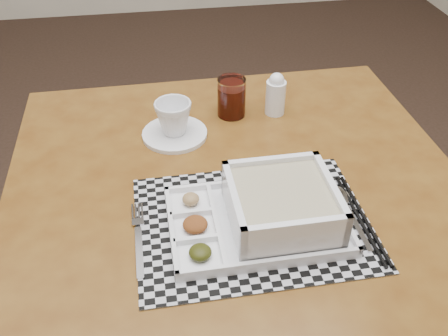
{
  "coord_description": "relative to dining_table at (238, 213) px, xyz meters",
  "views": [
    {
      "loc": [
        0.34,
        -1.15,
        1.35
      ],
      "look_at": [
        0.45,
        -0.43,
        0.78
      ],
      "focal_mm": 40.0,
      "sensor_mm": 36.0,
      "label": 1
    }
  ],
  "objects": [
    {
      "name": "floor",
      "position": [
        -0.49,
        0.39,
        -0.63
      ],
      "size": [
        5.0,
        5.0,
        0.0
      ],
      "primitive_type": "plane",
      "color": "black",
      "rests_on": "ground"
    },
    {
      "name": "dining_table",
      "position": [
        0.0,
        0.0,
        0.0
      ],
      "size": [
        0.95,
        0.95,
        0.7
      ],
      "color": "#532D0F",
      "rests_on": "ground"
    },
    {
      "name": "placemat",
      "position": [
        0.01,
        -0.11,
        0.07
      ],
      "size": [
        0.43,
        0.33,
        0.0
      ],
      "primitive_type": "cube",
      "rotation": [
        0.0,
        0.0,
        0.01
      ],
      "color": "#B5B6BD",
      "rests_on": "dining_table"
    },
    {
      "name": "serving_tray",
      "position": [
        0.04,
        -0.12,
        0.11
      ],
      "size": [
        0.32,
        0.22,
        0.09
      ],
      "color": "white",
      "rests_on": "placemat"
    },
    {
      "name": "fork",
      "position": [
        -0.2,
        -0.11,
        0.08
      ],
      "size": [
        0.02,
        0.19,
        0.0
      ],
      "color": "#B8B9BF",
      "rests_on": "placemat"
    },
    {
      "name": "spoon",
      "position": [
        0.19,
        -0.08,
        0.08
      ],
      "size": [
        0.04,
        0.18,
        0.01
      ],
      "color": "#B8B9BF",
      "rests_on": "placemat"
    },
    {
      "name": "chopsticks",
      "position": [
        0.21,
        -0.13,
        0.08
      ],
      "size": [
        0.02,
        0.24,
        0.01
      ],
      "color": "black",
      "rests_on": "placemat"
    },
    {
      "name": "saucer",
      "position": [
        -0.11,
        0.2,
        0.08
      ],
      "size": [
        0.15,
        0.15,
        0.01
      ],
      "primitive_type": "cylinder",
      "color": "white",
      "rests_on": "dining_table"
    },
    {
      "name": "cup",
      "position": [
        -0.11,
        0.2,
        0.12
      ],
      "size": [
        0.11,
        0.11,
        0.08
      ],
      "primitive_type": "imported",
      "rotation": [
        0.0,
        0.0,
        0.36
      ],
      "color": "white",
      "rests_on": "saucer"
    },
    {
      "name": "juice_glass",
      "position": [
        0.03,
        0.28,
        0.12
      ],
      "size": [
        0.07,
        0.07,
        0.1
      ],
      "color": "white",
      "rests_on": "dining_table"
    },
    {
      "name": "creamer_bottle",
      "position": [
        0.14,
        0.27,
        0.12
      ],
      "size": [
        0.05,
        0.05,
        0.11
      ],
      "color": "white",
      "rests_on": "dining_table"
    }
  ]
}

